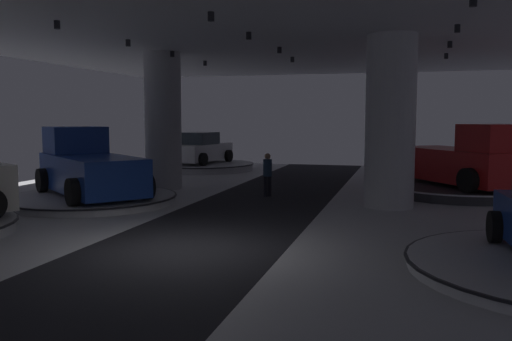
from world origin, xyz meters
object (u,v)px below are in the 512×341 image
display_platform_far_right (459,189)px  column_left (163,121)px  pickup_truck_far_right (466,161)px  display_car_deep_left (200,149)px  pickup_truck_mid_left (88,167)px  display_platform_deep_left (201,166)px  column_right (390,122)px  display_platform_mid_left (92,199)px  visitor_walking_near (268,172)px

display_platform_far_right → column_left: bearing=-173.7°
pickup_truck_far_right → display_car_deep_left: bearing=152.8°
pickup_truck_mid_left → display_platform_far_right: pickup_truck_mid_left is taller
display_platform_deep_left → display_car_deep_left: display_car_deep_left is taller
display_platform_far_right → pickup_truck_far_right: size_ratio=1.02×
display_platform_far_right → display_car_deep_left: bearing=153.4°
pickup_truck_mid_left → display_platform_deep_left: 11.82m
display_car_deep_left → pickup_truck_far_right: size_ratio=0.80×
display_car_deep_left → column_left: bearing=-79.7°
column_right → column_left: 9.34m
display_platform_mid_left → display_platform_far_right: bearing=24.3°
column_right → display_platform_far_right: 5.08m
pickup_truck_mid_left → display_car_deep_left: pickup_truck_mid_left is taller
column_left → visitor_walking_near: size_ratio=3.46×
column_right → display_car_deep_left: column_right is taller
column_left → visitor_walking_near: (4.68, -1.18, -1.84)m
display_platform_deep_left → display_platform_far_right: bearing=-26.7°
display_platform_deep_left → column_right: bearing=-44.1°
display_platform_deep_left → pickup_truck_mid_left: bearing=-87.7°
pickup_truck_mid_left → pickup_truck_far_right: (12.60, 5.02, 0.10)m
display_platform_mid_left → pickup_truck_mid_left: (-0.25, 0.21, 1.05)m
column_right → pickup_truck_mid_left: (-9.95, -1.65, -1.55)m
display_platform_mid_left → pickup_truck_far_right: pickup_truck_far_right is taller
display_platform_mid_left → visitor_walking_near: 6.21m
pickup_truck_mid_left → display_car_deep_left: (-0.47, 11.74, -0.06)m
pickup_truck_mid_left → display_car_deep_left: 11.75m
column_left → display_platform_far_right: size_ratio=0.97×
display_platform_mid_left → pickup_truck_mid_left: pickup_truck_mid_left is taller
display_platform_mid_left → pickup_truck_far_right: bearing=22.9°
pickup_truck_mid_left → visitor_walking_near: (5.61, 2.84, -0.29)m
display_platform_deep_left → pickup_truck_far_right: 14.75m
column_left → display_platform_deep_left: bearing=100.2°
display_platform_deep_left → visitor_walking_near: (6.08, -8.93, 0.70)m
pickup_truck_mid_left → column_left: bearing=77.0°
display_platform_mid_left → pickup_truck_far_right: size_ratio=1.02×
column_left → display_car_deep_left: 8.01m
visitor_walking_near → display_platform_deep_left: bearing=124.2°
display_platform_far_right → pickup_truck_mid_left: bearing=-157.0°
display_platform_mid_left → visitor_walking_near: visitor_walking_near is taller
column_right → display_platform_deep_left: (-10.42, 10.11, -2.55)m
column_left → display_platform_far_right: bearing=6.3°
display_car_deep_left → pickup_truck_far_right: 14.70m
display_platform_mid_left → pickup_truck_mid_left: 1.10m
column_left → display_platform_deep_left: 8.27m
display_car_deep_left → display_platform_far_right: (12.90, -6.45, -0.93)m
display_platform_mid_left → display_car_deep_left: (-0.72, 11.94, 0.99)m
display_platform_mid_left → display_platform_far_right: (12.18, 5.49, 0.05)m
pickup_truck_far_right → display_platform_deep_left: bearing=152.7°
display_platform_far_right → visitor_walking_near: (-6.81, -2.45, 0.71)m
column_left → visitor_walking_near: bearing=-14.2°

